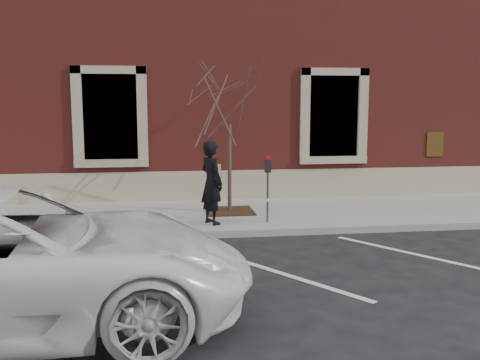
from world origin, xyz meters
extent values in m
plane|color=#28282B|center=(0.00, 0.00, 0.00)|extent=(120.00, 120.00, 0.00)
cube|color=#A9A59F|center=(0.00, 1.75, 0.07)|extent=(40.00, 3.50, 0.15)
cube|color=#9E9E99|center=(0.00, -0.05, 0.07)|extent=(40.00, 0.12, 0.15)
cube|color=maroon|center=(0.00, 7.75, 4.00)|extent=(40.00, 8.50, 8.00)
cube|color=tan|center=(0.00, 3.53, 0.55)|extent=(40.00, 0.06, 0.80)
cube|color=black|center=(-3.00, 3.65, 2.40)|extent=(1.40, 0.30, 2.20)
cube|color=tan|center=(-3.00, 3.48, 1.20)|extent=(1.90, 0.20, 0.20)
cube|color=black|center=(3.00, 3.65, 2.40)|extent=(1.40, 0.30, 2.20)
cube|color=tan|center=(3.00, 3.48, 1.20)|extent=(1.90, 0.20, 0.20)
imported|color=black|center=(-0.62, 0.61, 1.05)|extent=(0.69, 0.79, 1.81)
cylinder|color=#595B60|center=(0.61, 0.60, 0.70)|extent=(0.05, 0.05, 1.11)
cube|color=black|center=(0.61, 0.60, 1.40)|extent=(0.13, 0.10, 0.29)
cube|color=#B20B18|center=(0.61, 0.60, 1.58)|extent=(0.12, 0.10, 0.07)
cube|color=white|center=(0.61, 0.55, 0.65)|extent=(0.06, 0.00, 0.08)
cube|color=#362111|center=(-0.08, 1.84, 0.16)|extent=(1.14, 1.14, 0.03)
cylinder|color=#48342B|center=(-0.08, 1.84, 1.21)|extent=(0.09, 0.09, 2.11)
camera|label=1|loc=(-1.58, -10.78, 2.75)|focal=40.00mm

